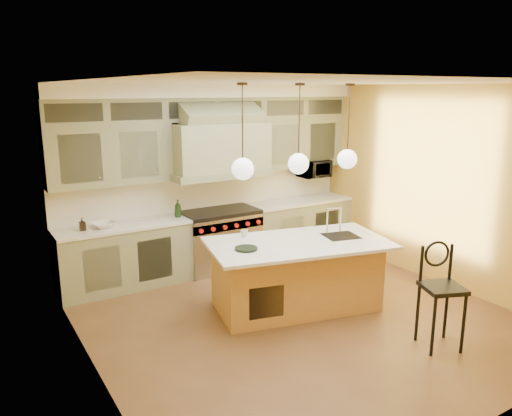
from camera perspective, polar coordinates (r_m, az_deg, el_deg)
floor at (r=6.49m, az=4.94°, el=-12.38°), size 5.00×5.00×0.00m
ceiling at (r=5.85m, az=5.53°, el=14.13°), size 5.00×5.00×0.00m
wall_back at (r=8.11m, az=-5.40°, el=3.62°), size 5.00×0.00×5.00m
wall_front at (r=4.36m, az=25.37°, el=-6.26°), size 5.00×0.00×5.00m
wall_left at (r=4.98m, az=-18.58°, el=-3.28°), size 0.00×5.00×5.00m
wall_right at (r=7.74m, az=20.25°, el=2.38°), size 0.00×5.00×5.00m
back_cabinetry at (r=7.88m, az=-4.54°, el=3.20°), size 5.00×0.77×2.90m
range at (r=8.02m, az=-4.12°, el=-3.55°), size 1.20×0.74×0.96m
kitchen_island at (r=6.61m, az=4.67°, el=-7.44°), size 2.52×1.71×1.35m
counter_stool at (r=5.93m, az=20.39°, el=-8.66°), size 0.54×0.54×1.19m
microwave at (r=8.93m, az=6.65°, el=4.49°), size 0.54×0.37×0.30m
oil_bottle_a at (r=7.59m, az=-8.92°, el=-0.06°), size 0.11×0.11×0.27m
oil_bottle_b at (r=7.20m, az=-19.24°, el=-1.76°), size 0.08×0.08×0.18m
fruit_bowl at (r=7.28m, az=-17.01°, el=-1.85°), size 0.33×0.33×0.08m
cup at (r=6.60m, az=-1.34°, el=-2.91°), size 0.10×0.10×0.09m
pendant_left at (r=5.81m, az=-1.52°, el=4.78°), size 0.26×0.26×1.11m
pendant_center at (r=6.24m, az=4.87°, el=5.34°), size 0.26×0.26×1.11m
pendant_right at (r=6.74m, az=10.39°, el=5.77°), size 0.26×0.26×1.11m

